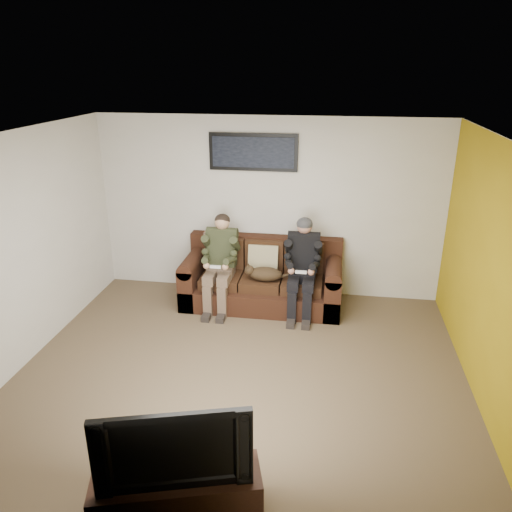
% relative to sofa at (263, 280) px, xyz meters
% --- Properties ---
extents(floor, '(5.00, 5.00, 0.00)m').
position_rel_sofa_xyz_m(floor, '(0.02, -1.83, -0.34)').
color(floor, brown).
rests_on(floor, ground).
extents(ceiling, '(5.00, 5.00, 0.00)m').
position_rel_sofa_xyz_m(ceiling, '(0.02, -1.83, 2.26)').
color(ceiling, silver).
rests_on(ceiling, ground).
extents(wall_back, '(5.00, 0.00, 5.00)m').
position_rel_sofa_xyz_m(wall_back, '(0.02, 0.42, 0.96)').
color(wall_back, beige).
rests_on(wall_back, ground).
extents(wall_front, '(5.00, 0.00, 5.00)m').
position_rel_sofa_xyz_m(wall_front, '(0.02, -4.08, 0.96)').
color(wall_front, beige).
rests_on(wall_front, ground).
extents(wall_left, '(0.00, 4.50, 4.50)m').
position_rel_sofa_xyz_m(wall_left, '(-2.48, -1.83, 0.96)').
color(wall_left, beige).
rests_on(wall_left, ground).
extents(wall_right, '(0.00, 4.50, 4.50)m').
position_rel_sofa_xyz_m(wall_right, '(2.52, -1.83, 0.96)').
color(wall_right, beige).
rests_on(wall_right, ground).
extents(accent_wall_right, '(0.00, 4.50, 4.50)m').
position_rel_sofa_xyz_m(accent_wall_right, '(2.51, -1.83, 0.96)').
color(accent_wall_right, '#A78910').
rests_on(accent_wall_right, ground).
extents(sofa, '(2.23, 0.96, 0.91)m').
position_rel_sofa_xyz_m(sofa, '(0.00, 0.00, 0.00)').
color(sofa, '#331A0F').
rests_on(sofa, ground).
extents(throw_pillow, '(0.43, 0.20, 0.42)m').
position_rel_sofa_xyz_m(throw_pillow, '(0.00, 0.04, 0.30)').
color(throw_pillow, tan).
rests_on(throw_pillow, sofa).
extents(throw_blanket, '(0.46, 0.22, 0.08)m').
position_rel_sofa_xyz_m(throw_blanket, '(-0.68, 0.28, 0.57)').
color(throw_blanket, gray).
rests_on(throw_blanket, sofa).
extents(person_left, '(0.51, 0.87, 1.30)m').
position_rel_sofa_xyz_m(person_left, '(-0.57, -0.19, 0.39)').
color(person_left, brown).
rests_on(person_left, sofa).
extents(person_right, '(0.51, 0.86, 1.31)m').
position_rel_sofa_xyz_m(person_right, '(0.57, -0.19, 0.39)').
color(person_right, black).
rests_on(person_right, sofa).
extents(cat, '(0.66, 0.26, 0.24)m').
position_rel_sofa_xyz_m(cat, '(0.05, -0.25, 0.20)').
color(cat, '#44301B').
rests_on(cat, sofa).
extents(framed_poster, '(1.25, 0.05, 0.52)m').
position_rel_sofa_xyz_m(framed_poster, '(-0.20, 0.39, 1.76)').
color(framed_poster, black).
rests_on(framed_poster, wall_back).
extents(tv_stand, '(1.32, 0.74, 0.40)m').
position_rel_sofa_xyz_m(tv_stand, '(-0.10, -3.78, -0.15)').
color(tv_stand, black).
rests_on(tv_stand, ground).
extents(television, '(1.12, 0.46, 0.65)m').
position_rel_sofa_xyz_m(television, '(-0.10, -3.78, 0.38)').
color(television, black).
rests_on(television, tv_stand).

